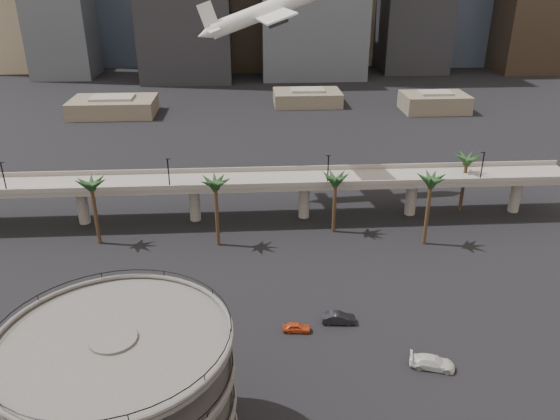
{
  "coord_description": "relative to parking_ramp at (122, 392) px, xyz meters",
  "views": [
    {
      "loc": [
        -0.27,
        -45.47,
        47.78
      ],
      "look_at": [
        4.4,
        28.0,
        14.05
      ],
      "focal_mm": 35.0,
      "sensor_mm": 36.0,
      "label": 1
    }
  ],
  "objects": [
    {
      "name": "palm_trees",
      "position": [
        24.58,
        51.18,
        1.46
      ],
      "size": [
        76.4,
        18.4,
        14.0
      ],
      "color": "#412C1C",
      "rests_on": "ground"
    },
    {
      "name": "car_a",
      "position": [
        19.09,
        21.27,
        -9.16
      ],
      "size": [
        4.1,
        1.99,
        1.35
      ],
      "primitive_type": "imported",
      "rotation": [
        0.0,
        0.0,
        1.47
      ],
      "color": "#BC411A",
      "rests_on": "ground"
    },
    {
      "name": "low_buildings",
      "position": [
        19.89,
        146.3,
        -6.97
      ],
      "size": [
        135.0,
        27.5,
        6.8
      ],
      "color": "brown",
      "rests_on": "ground"
    },
    {
      "name": "airborne_jet",
      "position": [
        18.2,
        73.2,
        29.15
      ],
      "size": [
        30.9,
        27.89,
        13.06
      ],
      "rotation": [
        0.0,
        -0.33,
        0.15
      ],
      "color": "silver",
      "rests_on": "ground"
    },
    {
      "name": "car_c",
      "position": [
        35.78,
        12.66,
        -9.0
      ],
      "size": [
        6.15,
        3.82,
        1.66
      ],
      "primitive_type": "imported",
      "rotation": [
        0.0,
        0.0,
        1.29
      ],
      "color": "silver",
      "rests_on": "ground"
    },
    {
      "name": "parking_ramp",
      "position": [
        0.0,
        0.0,
        0.0
      ],
      "size": [
        22.2,
        22.2,
        17.35
      ],
      "color": "#4C4947",
      "rests_on": "ground"
    },
    {
      "name": "overpass",
      "position": [
        13.0,
        59.0,
        -2.5
      ],
      "size": [
        130.0,
        9.3,
        14.7
      ],
      "color": "slate",
      "rests_on": "ground"
    },
    {
      "name": "car_b",
      "position": [
        25.31,
        22.87,
        -9.03
      ],
      "size": [
        5.03,
        2.1,
        1.62
      ],
      "primitive_type": "imported",
      "rotation": [
        0.0,
        0.0,
        1.49
      ],
      "color": "black",
      "rests_on": "ground"
    }
  ]
}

